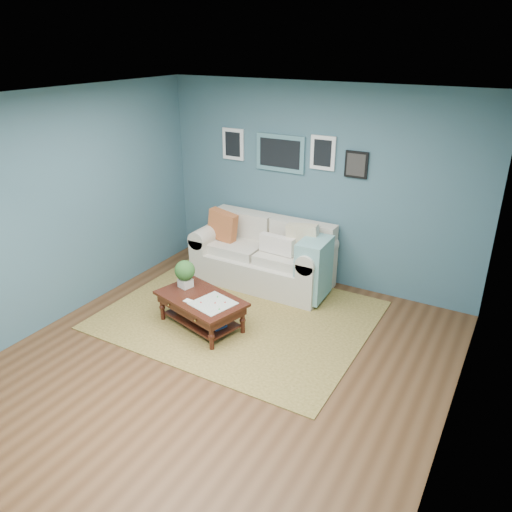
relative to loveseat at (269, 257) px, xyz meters
The scene contains 4 objects.
room_shell 2.23m from the loveseat, 76.95° to the right, with size 5.00×5.02×2.70m.
area_rug 1.06m from the loveseat, 84.04° to the right, with size 3.15×2.52×0.01m, color brown.
loveseat is the anchor object (origin of this frame).
coffee_table 1.42m from the loveseat, 98.11° to the right, with size 1.18×0.87×0.74m.
Camera 1 is at (2.50, -3.55, 3.20)m, focal length 35.00 mm.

